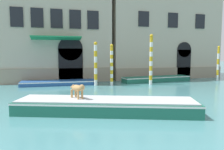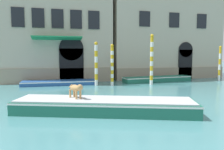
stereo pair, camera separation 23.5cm
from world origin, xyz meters
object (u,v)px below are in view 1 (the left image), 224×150
object	(u,v)px
boat_moored_near_palazzo	(59,83)
mooring_pole_1	(218,63)
boat_foreground	(106,105)
mooring_pole_0	(151,59)
mooring_pole_2	(96,64)
boat_moored_far	(156,79)
mooring_pole_3	(112,65)
dog_on_deck	(78,88)

from	to	relation	value
boat_moored_near_palazzo	mooring_pole_1	xyz separation A→B (m)	(15.87, -1.05, 1.58)
boat_foreground	mooring_pole_1	world-z (taller)	mooring_pole_1
boat_foreground	mooring_pole_1	distance (m)	16.65
boat_foreground	mooring_pole_0	distance (m)	10.15
boat_foreground	mooring_pole_2	xyz separation A→B (m)	(1.23, 8.75, 1.56)
mooring_pole_0	mooring_pole_1	xyz separation A→B (m)	(7.96, 0.95, -0.47)
boat_moored_far	mooring_pole_0	bearing A→B (deg)	-134.26
mooring_pole_1	mooring_pole_2	bearing A→B (deg)	-179.48
boat_moored_near_palazzo	mooring_pole_0	size ratio (longest dim) A/B	1.47
boat_moored_far	boat_foreground	bearing A→B (deg)	-132.76
boat_moored_far	mooring_pole_3	xyz separation A→B (m)	(-4.98, -1.31, 1.55)
boat_moored_far	mooring_pole_2	xyz separation A→B (m)	(-6.32, -1.01, 1.64)
boat_moored_near_palazzo	mooring_pole_3	world-z (taller)	mooring_pole_3
mooring_pole_3	boat_moored_near_palazzo	bearing A→B (deg)	161.54
mooring_pole_3	boat_moored_far	bearing A→B (deg)	14.79
boat_foreground	boat_moored_near_palazzo	distance (m)	10.10
boat_moored_far	dog_on_deck	bearing A→B (deg)	-138.65
boat_moored_far	mooring_pole_0	distance (m)	3.10
dog_on_deck	mooring_pole_3	bearing A→B (deg)	127.86
dog_on_deck	mooring_pole_2	distance (m)	8.65
mooring_pole_1	mooring_pole_2	size ratio (longest dim) A/B	0.93
boat_foreground	mooring_pole_3	xyz separation A→B (m)	(2.58, 8.45, 1.47)
boat_moored_near_palazzo	dog_on_deck	bearing A→B (deg)	-83.98
mooring_pole_1	mooring_pole_3	world-z (taller)	mooring_pole_3
boat_moored_far	mooring_pole_1	world-z (taller)	mooring_pole_1
mooring_pole_0	boat_moored_near_palazzo	bearing A→B (deg)	165.78
mooring_pole_2	mooring_pole_1	bearing A→B (deg)	0.52
mooring_pole_0	mooring_pole_2	size ratio (longest dim) A/B	1.18
boat_foreground	mooring_pole_2	bearing A→B (deg)	101.35
dog_on_deck	mooring_pole_2	size ratio (longest dim) A/B	0.27
boat_moored_near_palazzo	mooring_pole_0	xyz separation A→B (m)	(7.91, -2.00, 2.05)
boat_moored_near_palazzo	mooring_pole_2	distance (m)	3.71
boat_foreground	dog_on_deck	distance (m)	1.57
mooring_pole_1	mooring_pole_3	bearing A→B (deg)	-177.88
boat_moored_far	boat_moored_near_palazzo	bearing A→B (deg)	173.99
dog_on_deck	mooring_pole_1	xyz separation A→B (m)	(15.28, 8.36, 0.65)
boat_foreground	mooring_pole_0	bearing A→B (deg)	71.97
boat_moored_far	mooring_pole_2	size ratio (longest dim) A/B	1.88
boat_moored_near_palazzo	mooring_pole_1	world-z (taller)	mooring_pole_1
mooring_pole_2	mooring_pole_3	bearing A→B (deg)	-12.92
boat_moored_near_palazzo	boat_moored_far	distance (m)	9.41
boat_moored_near_palazzo	mooring_pole_2	bearing A→B (deg)	-18.31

